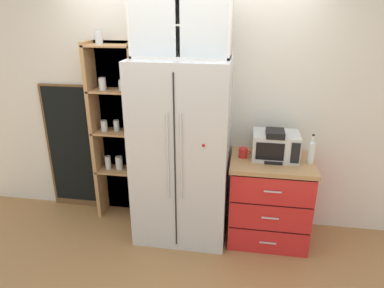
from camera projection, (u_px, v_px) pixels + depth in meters
ground_plane at (183, 230)px, 3.81m from camera, size 10.83×10.83×0.00m
wall_back_cream at (189, 107)px, 3.72m from camera, size 5.12×0.10×2.55m
refrigerator at (182, 152)px, 3.48m from camera, size 0.92×0.71×1.85m
pantry_shelf_column at (118, 130)px, 3.82m from camera, size 0.56×0.29×2.08m
counter_cabinet at (269, 199)px, 3.56m from camera, size 0.81×0.64×0.88m
microwave at (275, 146)px, 3.40m from camera, size 0.44×0.33×0.26m
coffee_maker at (274, 145)px, 3.35m from camera, size 0.17×0.20×0.31m
mug_red at (243, 153)px, 3.44m from camera, size 0.12×0.09×0.10m
bottle_clear at (311, 151)px, 3.29m from camera, size 0.06×0.06×0.29m
upper_cabinet at (182, 24)px, 3.09m from camera, size 0.88×0.32×0.56m
chalkboard_menu at (72, 148)px, 4.04m from camera, size 0.60×0.04×1.49m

